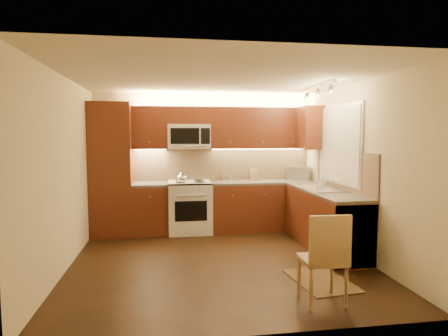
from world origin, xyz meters
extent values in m
cube|color=black|center=(0.00, 0.00, 0.00)|extent=(4.00, 4.00, 0.01)
cube|color=beige|center=(0.00, 0.00, 2.50)|extent=(4.00, 4.00, 0.01)
cube|color=beige|center=(0.00, 2.00, 1.25)|extent=(4.00, 0.01, 2.50)
cube|color=beige|center=(0.00, -2.00, 1.25)|extent=(4.00, 0.01, 2.50)
cube|color=beige|center=(-2.00, 0.00, 1.25)|extent=(0.01, 4.00, 2.50)
cube|color=beige|center=(2.00, 0.00, 1.25)|extent=(0.01, 4.00, 2.50)
cube|color=#4A2310|center=(-1.65, 1.70, 1.15)|extent=(0.70, 0.60, 2.30)
cube|color=#4A2310|center=(-0.99, 1.70, 0.43)|extent=(0.62, 0.60, 0.86)
cube|color=#3E3B38|center=(-0.99, 1.70, 0.88)|extent=(0.62, 0.60, 0.04)
cube|color=#4A2310|center=(1.04, 1.70, 0.43)|extent=(1.92, 0.60, 0.86)
cube|color=#3E3B38|center=(1.04, 1.70, 0.88)|extent=(1.92, 0.60, 0.04)
cube|color=#4A2310|center=(1.70, 0.40, 0.43)|extent=(0.60, 2.00, 0.86)
cube|color=#3E3B38|center=(1.70, 0.40, 0.88)|extent=(0.60, 2.00, 0.04)
cube|color=silver|center=(1.70, -0.30, 0.43)|extent=(0.58, 0.60, 0.84)
cube|color=tan|center=(0.35, 1.99, 1.20)|extent=(3.30, 0.02, 0.60)
cube|color=tan|center=(1.99, 0.40, 1.20)|extent=(0.02, 2.00, 0.60)
cube|color=#4A2310|center=(-0.99, 1.82, 1.88)|extent=(0.62, 0.35, 0.75)
cube|color=#4A2310|center=(1.04, 1.82, 1.88)|extent=(1.92, 0.35, 0.75)
cube|color=#4A2310|center=(-0.30, 1.82, 2.09)|extent=(0.76, 0.35, 0.31)
cube|color=#4A2310|center=(1.82, 1.40, 1.88)|extent=(0.35, 0.50, 0.75)
cube|color=silver|center=(1.99, 0.55, 1.60)|extent=(0.03, 1.44, 1.24)
cube|color=silver|center=(1.97, 0.55, 1.60)|extent=(0.02, 1.36, 1.16)
cube|color=silver|center=(1.55, 0.40, 2.46)|extent=(0.04, 1.20, 0.03)
cube|color=silver|center=(1.75, 1.81, 1.03)|extent=(0.47, 0.38, 0.25)
cube|color=#A4864A|center=(0.91, 1.83, 1.01)|extent=(0.12, 0.17, 0.21)
cylinder|color=silver|center=(0.48, 1.81, 0.95)|extent=(0.06, 0.06, 0.09)
cylinder|color=olive|center=(0.14, 1.82, 0.95)|extent=(0.05, 0.05, 0.10)
cylinder|color=silver|center=(0.38, 1.87, 0.95)|extent=(0.05, 0.05, 0.09)
cylinder|color=brown|center=(0.32, 1.94, 0.95)|extent=(0.05, 0.05, 0.10)
imported|color=silver|center=(1.79, 0.73, 0.99)|extent=(0.09, 0.09, 0.18)
cube|color=black|center=(1.10, -0.90, 0.01)|extent=(0.70, 0.97, 0.01)
camera|label=1|loc=(-0.71, -5.11, 1.73)|focal=30.69mm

